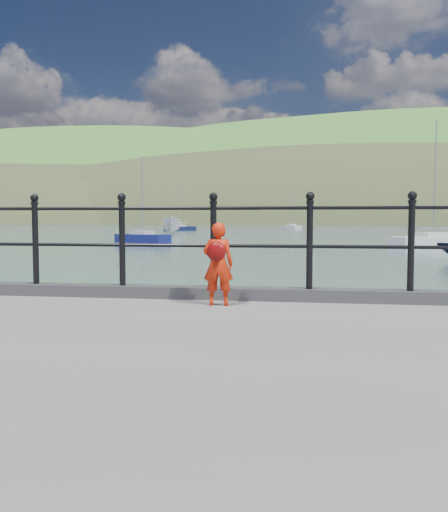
% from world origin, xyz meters
% --- Properties ---
extents(ground, '(600.00, 600.00, 0.00)m').
position_xyz_m(ground, '(0.00, 0.00, 0.00)').
color(ground, '#2D4251').
rests_on(ground, ground).
extents(kerb, '(60.00, 0.30, 0.15)m').
position_xyz_m(kerb, '(0.00, -0.15, 1.07)').
color(kerb, '#28282B').
rests_on(kerb, quay).
extents(railing, '(18.11, 0.11, 1.20)m').
position_xyz_m(railing, '(0.00, -0.15, 1.82)').
color(railing, black).
rests_on(railing, kerb).
extents(far_shore, '(830.00, 200.00, 156.00)m').
position_xyz_m(far_shore, '(38.34, 239.41, -22.57)').
color(far_shore, '#333A21').
rests_on(far_shore, ground).
extents(child, '(0.37, 0.31, 0.97)m').
position_xyz_m(child, '(0.74, -0.67, 1.50)').
color(child, red).
rests_on(child, quay).
extents(launch_white, '(3.27, 6.13, 2.25)m').
position_xyz_m(launch_white, '(-14.28, 56.99, 1.12)').
color(launch_white, silver).
rests_on(launch_white, ground).
extents(sailboat_left, '(5.39, 3.79, 7.54)m').
position_xyz_m(sailboat_left, '(-18.88, 80.64, 0.34)').
color(sailboat_left, black).
rests_on(sailboat_left, ground).
extents(sailboat_deep, '(4.04, 5.15, 7.73)m').
position_xyz_m(sailboat_deep, '(-1.04, 97.08, 0.34)').
color(sailboat_deep, beige).
rests_on(sailboat_deep, ground).
extents(sailboat_near, '(6.81, 5.19, 9.31)m').
position_xyz_m(sailboat_near, '(10.98, 34.50, 0.34)').
color(sailboat_near, silver).
rests_on(sailboat_near, ground).
extents(sailboat_port, '(5.18, 3.63, 7.39)m').
position_xyz_m(sailboat_port, '(-11.74, 36.73, 0.34)').
color(sailboat_port, navy).
rests_on(sailboat_port, ground).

